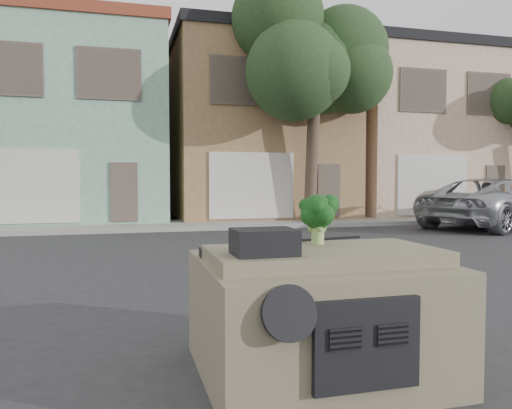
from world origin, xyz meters
name	(u,v)px	position (x,y,z in m)	size (l,w,h in m)	color
ground_plane	(239,295)	(0.00, 0.00, 0.00)	(120.00, 120.00, 0.00)	#303033
sidewalk	(170,225)	(0.00, 10.50, 0.07)	(40.00, 3.00, 0.15)	gray
townhouse_mint	(73,127)	(-3.50, 14.50, 3.77)	(7.20, 8.20, 7.55)	#85B196
townhouse_tan	(252,132)	(4.00, 14.50, 3.77)	(7.20, 8.20, 7.55)	#95724A
townhouse_beige	(402,136)	(11.50, 14.50, 3.77)	(7.20, 8.20, 7.55)	#D5AF93
silver_pickup	(495,228)	(10.90, 7.47, 0.00)	(2.84, 6.16, 1.71)	#AEB0B6
tree_near	(312,107)	(5.00, 9.80, 4.25)	(4.40, 4.00, 8.50)	#26401E
car_dashboard	(316,310)	(0.00, -3.00, 0.56)	(2.00, 1.80, 1.12)	#746B52
instrument_hump	(264,242)	(-0.58, -3.35, 1.22)	(0.48, 0.38, 0.20)	black
wiper_arm	(329,239)	(0.28, -2.62, 1.13)	(0.70, 0.03, 0.02)	black
broccoli	(318,219)	(0.06, -2.87, 1.35)	(0.37, 0.37, 0.45)	#113811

